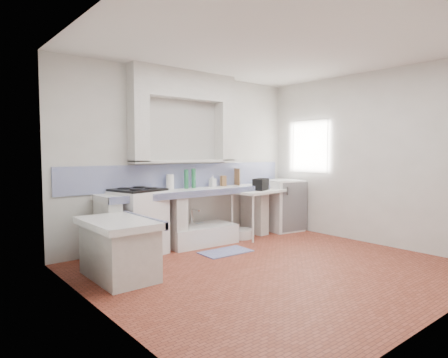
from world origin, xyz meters
TOP-DOWN VIEW (x-y plane):
  - floor at (0.00, 0.00)m, footprint 4.50×4.50m
  - ceiling at (0.00, 0.00)m, footprint 4.50×4.50m
  - wall_back at (0.00, 2.00)m, footprint 4.50×0.00m
  - wall_front at (0.00, -2.00)m, footprint 4.50×0.00m
  - wall_left at (-2.25, 0.00)m, footprint 0.00×4.50m
  - wall_right at (2.25, 0.00)m, footprint 0.00×4.50m
  - alcove_mass at (-0.10, 1.88)m, footprint 1.90×0.25m
  - window_frame at (2.42, 1.20)m, footprint 0.35×0.86m
  - lace_valance at (2.28, 1.20)m, footprint 0.01×0.84m
  - counter_slab at (-0.10, 1.70)m, footprint 3.00×0.60m
  - counter_lip at (-0.10, 1.42)m, footprint 3.00×0.04m
  - counter_pier_left at (-1.50, 1.70)m, footprint 0.20×0.55m
  - counter_pier_mid at (-0.45, 1.70)m, footprint 0.20×0.55m
  - counter_pier_right at (1.30, 1.70)m, footprint 0.20×0.55m
  - peninsula_top at (-1.70, 0.90)m, footprint 0.70×1.10m
  - peninsula_base at (-1.70, 0.90)m, footprint 0.60×1.00m
  - peninsula_lip at (-1.37, 0.90)m, footprint 0.04×1.10m
  - backsplash at (0.00, 1.99)m, footprint 4.27×0.03m
  - stove at (-1.04, 1.71)m, footprint 0.78×0.76m
  - sink at (0.04, 1.67)m, footprint 1.19×0.69m
  - side_table at (1.17, 1.46)m, footprint 1.06×0.69m
  - fridge at (1.91, 1.56)m, footprint 0.72×0.72m
  - bucket_red at (-0.21, 1.69)m, footprint 0.37×0.37m
  - bucket_orange at (0.21, 1.56)m, footprint 0.33×0.33m
  - bucket_blue at (0.48, 1.56)m, footprint 0.33×0.33m
  - basin_white at (0.85, 1.55)m, footprint 0.46×0.46m
  - water_bottle_a at (0.10, 1.81)m, footprint 0.09×0.09m
  - water_bottle_b at (0.21, 1.85)m, footprint 0.08×0.08m
  - black_bag at (1.19, 1.43)m, footprint 0.37×0.30m
  - green_bottle_a at (-0.10, 1.85)m, footprint 0.07×0.07m
  - green_bottle_b at (0.05, 1.85)m, footprint 0.08×0.08m
  - knife_block at (0.68, 1.85)m, footprint 0.10×0.08m
  - cutting_board at (1.01, 1.85)m, footprint 0.09×0.22m
  - paper_towel at (-0.41, 1.85)m, footprint 0.15×0.15m
  - soap_bottle at (0.45, 1.85)m, footprint 0.11×0.11m
  - rug at (0.02, 0.99)m, footprint 0.78×0.47m

SIDE VIEW (x-z plane):
  - floor at x=0.00m, z-range 0.00..0.00m
  - rug at x=0.02m, z-range 0.00..0.01m
  - basin_white at x=0.85m, z-range 0.00..0.16m
  - bucket_orange at x=0.21m, z-range 0.00..0.24m
  - bucket_red at x=-0.21m, z-range 0.00..0.26m
  - sink at x=0.04m, z-range 0.00..0.28m
  - bucket_blue at x=0.48m, z-range 0.00..0.29m
  - water_bottle_b at x=0.21m, z-range 0.00..0.31m
  - water_bottle_a at x=0.10m, z-range 0.00..0.31m
  - peninsula_base at x=-1.70m, z-range 0.00..0.62m
  - counter_pier_left at x=-1.50m, z-range 0.00..0.82m
  - counter_pier_mid at x=-0.45m, z-range 0.00..0.82m
  - counter_pier_right at x=1.30m, z-range 0.00..0.82m
  - side_table at x=1.17m, z-range 0.39..0.43m
  - stove at x=-1.04m, z-range 0.00..0.94m
  - fridge at x=1.91m, z-range 0.00..0.97m
  - peninsula_top at x=-1.70m, z-range 0.62..0.70m
  - peninsula_lip at x=-1.37m, z-range 0.61..0.71m
  - counter_slab at x=-0.10m, z-range 0.82..0.90m
  - counter_lip at x=-0.10m, z-range 0.81..0.91m
  - black_bag at x=1.19m, z-range 0.83..1.03m
  - knife_block at x=0.68m, z-range 0.90..1.08m
  - soap_bottle at x=0.45m, z-range 0.90..1.11m
  - paper_towel at x=-0.41m, z-range 0.90..1.14m
  - cutting_board at x=1.01m, z-range 0.90..1.20m
  - green_bottle_a at x=-0.10m, z-range 0.90..1.21m
  - green_bottle_b at x=0.05m, z-range 0.90..1.22m
  - backsplash at x=0.00m, z-range 0.90..1.30m
  - wall_back at x=0.00m, z-range -0.85..3.65m
  - wall_front at x=0.00m, z-range -0.85..3.65m
  - wall_left at x=-2.25m, z-range -0.85..3.65m
  - wall_right at x=2.25m, z-range -0.85..3.65m
  - window_frame at x=2.42m, z-range 1.07..2.13m
  - lace_valance at x=2.28m, z-range 1.86..2.10m
  - alcove_mass at x=-0.10m, z-range 2.35..2.80m
  - ceiling at x=0.00m, z-range 2.80..2.80m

